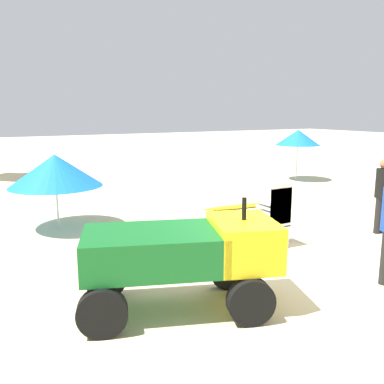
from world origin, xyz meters
TOP-DOWN VIEW (x-y plane):
  - ground at (0.00, 0.00)m, footprint 80.00×80.00m
  - utility_cart at (-1.81, -0.37)m, footprint 2.80×2.01m
  - stacked_plastic_chairs at (0.92, 1.02)m, footprint 0.48×0.48m
  - surfboard_pile at (1.70, 3.26)m, footprint 2.35×0.76m
  - lifeguard_near_right at (3.57, 0.72)m, footprint 0.32×0.32m
  - beach_umbrella_left at (-2.48, 4.43)m, footprint 2.03×2.03m
  - beach_umbrella_mid at (6.82, 6.87)m, footprint 1.64×1.64m
  - traffic_cone_near at (-2.45, 1.69)m, footprint 0.35×0.35m

SIDE VIEW (x-z plane):
  - ground at x=0.00m, z-range 0.00..0.00m
  - surfboard_pile at x=1.70m, z-range 0.00..0.32m
  - traffic_cone_near at x=-2.45m, z-range 0.00..0.51m
  - stacked_plastic_chairs at x=0.92m, z-range 0.10..1.39m
  - utility_cart at x=-1.81m, z-range 0.03..1.53m
  - lifeguard_near_right at x=3.57m, z-range 0.12..1.74m
  - beach_umbrella_left at x=-2.48m, z-range 0.49..2.17m
  - beach_umbrella_mid at x=6.82m, z-range 0.67..2.58m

